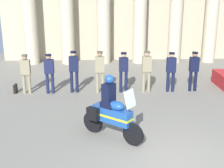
{
  "coord_description": "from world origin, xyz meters",
  "views": [
    {
      "loc": [
        -1.82,
        -6.79,
        4.15
      ],
      "look_at": [
        -1.35,
        3.54,
        1.01
      ],
      "focal_mm": 49.82,
      "sensor_mm": 36.0,
      "label": 1
    }
  ],
  "objects_px": {
    "officer_in_row_2": "(74,68)",
    "officer_in_row_5": "(147,68)",
    "officer_in_row_7": "(194,68)",
    "officer_in_row_0": "(26,71)",
    "officer_in_row_6": "(171,69)",
    "motorcycle_with_rider": "(110,112)",
    "officer_in_row_1": "(49,71)",
    "officer_in_row_3": "(100,69)",
    "briefcase_on_ground": "(15,89)",
    "officer_in_row_4": "(124,69)"
  },
  "relations": [
    {
      "from": "officer_in_row_2",
      "to": "officer_in_row_7",
      "type": "xyz_separation_m",
      "value": [
        5.02,
        -0.04,
        -0.04
      ]
    },
    {
      "from": "motorcycle_with_rider",
      "to": "briefcase_on_ground",
      "type": "distance_m",
      "value": 5.77
    },
    {
      "from": "officer_in_row_6",
      "to": "officer_in_row_0",
      "type": "bearing_deg",
      "value": 1.23
    },
    {
      "from": "officer_in_row_3",
      "to": "officer_in_row_7",
      "type": "bearing_deg",
      "value": -177.31
    },
    {
      "from": "officer_in_row_2",
      "to": "officer_in_row_7",
      "type": "bearing_deg",
      "value": -179.04
    },
    {
      "from": "officer_in_row_0",
      "to": "officer_in_row_2",
      "type": "relative_size",
      "value": 0.94
    },
    {
      "from": "officer_in_row_0",
      "to": "officer_in_row_1",
      "type": "xyz_separation_m",
      "value": [
        0.97,
        -0.03,
        0.01
      ]
    },
    {
      "from": "officer_in_row_2",
      "to": "officer_in_row_3",
      "type": "distance_m",
      "value": 1.09
    },
    {
      "from": "officer_in_row_4",
      "to": "officer_in_row_7",
      "type": "bearing_deg",
      "value": -177.97
    },
    {
      "from": "officer_in_row_3",
      "to": "officer_in_row_7",
      "type": "xyz_separation_m",
      "value": [
        3.95,
        0.09,
        -0.05
      ]
    },
    {
      "from": "officer_in_row_3",
      "to": "briefcase_on_ground",
      "type": "bearing_deg",
      "value": -1.36
    },
    {
      "from": "officer_in_row_6",
      "to": "motorcycle_with_rider",
      "type": "xyz_separation_m",
      "value": [
        -2.71,
        -4.17,
        -0.2
      ]
    },
    {
      "from": "officer_in_row_5",
      "to": "officer_in_row_0",
      "type": "bearing_deg",
      "value": 0.85
    },
    {
      "from": "officer_in_row_0",
      "to": "officer_in_row_6",
      "type": "bearing_deg",
      "value": -178.77
    },
    {
      "from": "officer_in_row_3",
      "to": "officer_in_row_6",
      "type": "height_order",
      "value": "officer_in_row_3"
    },
    {
      "from": "officer_in_row_1",
      "to": "officer_in_row_6",
      "type": "height_order",
      "value": "officer_in_row_6"
    },
    {
      "from": "officer_in_row_1",
      "to": "officer_in_row_5",
      "type": "distance_m",
      "value": 4.02
    },
    {
      "from": "officer_in_row_1",
      "to": "officer_in_row_4",
      "type": "bearing_deg",
      "value": -178.24
    },
    {
      "from": "officer_in_row_4",
      "to": "briefcase_on_ground",
      "type": "distance_m",
      "value": 4.61
    },
    {
      "from": "motorcycle_with_rider",
      "to": "officer_in_row_1",
      "type": "bearing_deg",
      "value": 158.66
    },
    {
      "from": "officer_in_row_1",
      "to": "motorcycle_with_rider",
      "type": "height_order",
      "value": "motorcycle_with_rider"
    },
    {
      "from": "officer_in_row_2",
      "to": "officer_in_row_5",
      "type": "height_order",
      "value": "officer_in_row_2"
    },
    {
      "from": "motorcycle_with_rider",
      "to": "officer_in_row_0",
      "type": "bearing_deg",
      "value": 167.6
    },
    {
      "from": "officer_in_row_1",
      "to": "officer_in_row_3",
      "type": "bearing_deg",
      "value": -179.63
    },
    {
      "from": "officer_in_row_0",
      "to": "officer_in_row_3",
      "type": "xyz_separation_m",
      "value": [
        3.04,
        -0.07,
        0.07
      ]
    },
    {
      "from": "officer_in_row_3",
      "to": "officer_in_row_5",
      "type": "xyz_separation_m",
      "value": [
        1.94,
        0.02,
        -0.01
      ]
    },
    {
      "from": "officer_in_row_0",
      "to": "officer_in_row_2",
      "type": "distance_m",
      "value": 1.97
    },
    {
      "from": "officer_in_row_5",
      "to": "officer_in_row_6",
      "type": "relative_size",
      "value": 1.04
    },
    {
      "from": "officer_in_row_7",
      "to": "officer_in_row_4",
      "type": "bearing_deg",
      "value": 2.03
    },
    {
      "from": "officer_in_row_5",
      "to": "motorcycle_with_rider",
      "type": "height_order",
      "value": "motorcycle_with_rider"
    },
    {
      "from": "officer_in_row_6",
      "to": "motorcycle_with_rider",
      "type": "bearing_deg",
      "value": 58.36
    },
    {
      "from": "officer_in_row_6",
      "to": "officer_in_row_5",
      "type": "bearing_deg",
      "value": 3.04
    },
    {
      "from": "officer_in_row_4",
      "to": "officer_in_row_7",
      "type": "xyz_separation_m",
      "value": [
        2.97,
        0.03,
        -0.01
      ]
    },
    {
      "from": "officer_in_row_1",
      "to": "officer_in_row_7",
      "type": "xyz_separation_m",
      "value": [
        6.02,
        0.05,
        0.02
      ]
    },
    {
      "from": "officer_in_row_1",
      "to": "briefcase_on_ground",
      "type": "xyz_separation_m",
      "value": [
        -1.48,
        0.13,
        -0.8
      ]
    },
    {
      "from": "officer_in_row_5",
      "to": "officer_in_row_2",
      "type": "bearing_deg",
      "value": -0.59
    },
    {
      "from": "officer_in_row_1",
      "to": "officer_in_row_3",
      "type": "height_order",
      "value": "officer_in_row_3"
    },
    {
      "from": "officer_in_row_2",
      "to": "officer_in_row_7",
      "type": "height_order",
      "value": "officer_in_row_2"
    },
    {
      "from": "officer_in_row_2",
      "to": "motorcycle_with_rider",
      "type": "distance_m",
      "value": 4.46
    },
    {
      "from": "officer_in_row_3",
      "to": "briefcase_on_ground",
      "type": "xyz_separation_m",
      "value": [
        -3.55,
        0.17,
        -0.86
      ]
    },
    {
      "from": "officer_in_row_5",
      "to": "officer_in_row_7",
      "type": "relative_size",
      "value": 1.04
    },
    {
      "from": "officer_in_row_4",
      "to": "motorcycle_with_rider",
      "type": "relative_size",
      "value": 0.9
    },
    {
      "from": "officer_in_row_0",
      "to": "officer_in_row_5",
      "type": "height_order",
      "value": "officer_in_row_5"
    },
    {
      "from": "briefcase_on_ground",
      "to": "officer_in_row_3",
      "type": "bearing_deg",
      "value": -2.74
    },
    {
      "from": "officer_in_row_5",
      "to": "officer_in_row_6",
      "type": "bearing_deg",
      "value": -176.96
    },
    {
      "from": "officer_in_row_1",
      "to": "officer_in_row_2",
      "type": "height_order",
      "value": "officer_in_row_2"
    },
    {
      "from": "officer_in_row_0",
      "to": "officer_in_row_6",
      "type": "distance_m",
      "value": 6.01
    },
    {
      "from": "officer_in_row_2",
      "to": "briefcase_on_ground",
      "type": "bearing_deg",
      "value": 0.38
    },
    {
      "from": "officer_in_row_6",
      "to": "briefcase_on_ground",
      "type": "relative_size",
      "value": 4.68
    },
    {
      "from": "briefcase_on_ground",
      "to": "officer_in_row_0",
      "type": "bearing_deg",
      "value": -11.29
    }
  ]
}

